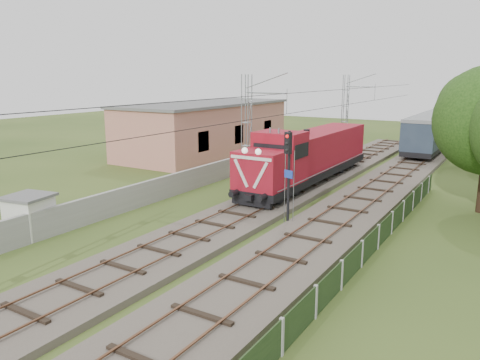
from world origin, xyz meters
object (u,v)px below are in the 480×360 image
Objects in this scene: coach_rake at (463,113)px; locomotive at (309,155)px; signal_post at (288,162)px; relay_hut at (30,216)px.

locomotive is at bearing -96.30° from coach_rake.
coach_rake is at bearing 87.81° from signal_post.
locomotive is 3.32× the size of signal_post.
signal_post reaches higher than coach_rake.
locomotive is 45.54m from coach_rake.
coach_rake is at bearing 78.85° from relay_hut.
signal_post is (-2.09, -54.73, 1.07)m from coach_rake.
signal_post reaches higher than locomotive.
coach_rake is 54.78m from signal_post.
coach_rake reaches higher than relay_hut.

